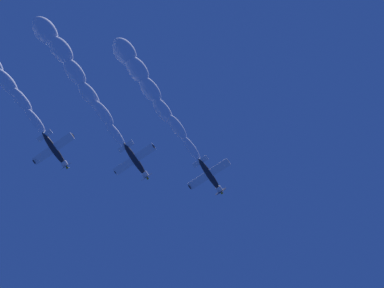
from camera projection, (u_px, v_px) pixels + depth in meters
name	position (u px, v px, depth m)	size (l,w,h in m)	color
airplane_lead	(210.00, 176.00, 86.76)	(8.12, 7.31, 2.87)	#232328
airplane_left_wingman	(136.00, 161.00, 85.64)	(8.12, 7.31, 2.94)	#232328
airplane_right_wingman	(55.00, 151.00, 84.96)	(8.11, 7.31, 2.81)	#232328
smoke_trail_lead	(146.00, 83.00, 85.22)	(11.50, 24.28, 4.62)	white
smoke_trail_left_wingman	(69.00, 64.00, 83.98)	(11.38, 25.01, 4.40)	white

